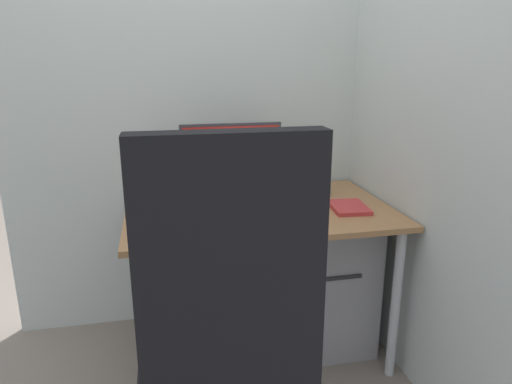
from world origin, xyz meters
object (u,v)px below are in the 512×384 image
Objects in this scene: filing_cabinet at (318,281)px; mouse at (301,216)px; pen_holder at (322,185)px; office_chair at (225,341)px; monitor at (232,162)px; notebook at (349,207)px; keyboard at (216,219)px.

filing_cabinet is 0.51m from mouse.
office_chair is at bearing -122.51° from pen_holder.
filing_cabinet is at bearing 53.52° from mouse.
monitor is 0.50m from pen_holder.
office_chair is 1.03m from notebook.
keyboard reaches higher than notebook.
pen_holder reaches higher than filing_cabinet.
pen_holder is (0.05, 0.14, 0.46)m from filing_cabinet.
keyboard is at bearing -170.09° from notebook.
filing_cabinet is (0.60, 0.88, -0.32)m from office_chair.
keyboard is at bearing -112.79° from monitor.
pen_holder is at bearing 69.60° from filing_cabinet.
filing_cabinet is 1.56× the size of keyboard.
monitor is at bearing 79.50° from office_chair.
pen_holder is at bearing 27.93° from keyboard.
pen_holder is (0.58, 0.31, 0.03)m from keyboard.
mouse is 0.27m from notebook.
mouse is (0.43, 0.67, 0.11)m from office_chair.
office_chair reaches higher than monitor.
monitor reaches higher than filing_cabinet.
pen_holder is at bearing 57.49° from office_chair.
mouse is at bearing -128.62° from filing_cabinet.
office_chair reaches higher than filing_cabinet.
pen_holder is (0.65, 1.02, 0.14)m from office_chair.
notebook is at bearing 22.14° from mouse.
mouse is 0.53× the size of pen_holder.
pen_holder is (0.22, 0.35, 0.03)m from mouse.
filing_cabinet is at bearing 132.14° from notebook.
monitor is at bearing 67.21° from keyboard.
filing_cabinet is at bearing 17.45° from keyboard.
office_chair is 1.03m from monitor.
pen_holder reaches higher than keyboard.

